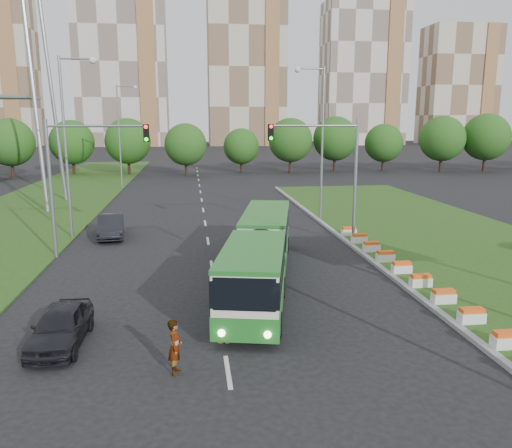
{
  "coord_description": "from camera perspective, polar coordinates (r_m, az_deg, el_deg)",
  "views": [
    {
      "loc": [
        -4.01,
        -20.65,
        7.85
      ],
      "look_at": [
        -0.71,
        4.64,
        2.6
      ],
      "focal_mm": 35.0,
      "sensor_mm": 36.0,
      "label": 1
    }
  ],
  "objects": [
    {
      "name": "ground",
      "position": [
        22.46,
        3.36,
        -8.85
      ],
      "size": [
        360.0,
        360.0,
        0.0
      ],
      "primitive_type": "plane",
      "color": "black",
      "rests_on": "ground"
    },
    {
      "name": "grass_median",
      "position": [
        34.22,
        22.63,
        -2.42
      ],
      "size": [
        14.0,
        60.0,
        0.15
      ],
      "primitive_type": "cube",
      "color": "#234C15",
      "rests_on": "ground"
    },
    {
      "name": "median_kerb",
      "position": [
        31.35,
        11.54,
        -2.94
      ],
      "size": [
        0.3,
        60.0,
        0.18
      ],
      "primitive_type": "cube",
      "color": "gray",
      "rests_on": "ground"
    },
    {
      "name": "left_verge",
      "position": [
        48.38,
        -24.14,
        1.33
      ],
      "size": [
        12.0,
        110.0,
        0.1
      ],
      "primitive_type": "cube",
      "color": "#234C15",
      "rests_on": "ground"
    },
    {
      "name": "lane_markings",
      "position": [
        41.42,
        -5.91,
        0.65
      ],
      "size": [
        0.2,
        100.0,
        0.01
      ],
      "primitive_type": null,
      "color": "beige",
      "rests_on": "ground"
    },
    {
      "name": "flower_planters",
      "position": [
        26.04,
        17.27,
        -5.42
      ],
      "size": [
        1.1,
        20.3,
        0.6
      ],
      "primitive_type": null,
      "color": "silver",
      "rests_on": "grass_median"
    },
    {
      "name": "traffic_mast_median",
      "position": [
        31.99,
        8.59,
        7.02
      ],
      "size": [
        5.76,
        0.32,
        8.0
      ],
      "color": "gray",
      "rests_on": "ground"
    },
    {
      "name": "traffic_mast_left",
      "position": [
        30.43,
        -19.62,
        6.25
      ],
      "size": [
        5.76,
        0.32,
        8.0
      ],
      "color": "gray",
      "rests_on": "ground"
    },
    {
      "name": "street_lamps",
      "position": [
        30.73,
        -5.6,
        8.12
      ],
      "size": [
        36.0,
        60.0,
        12.0
      ],
      "primitive_type": null,
      "color": "gray",
      "rests_on": "ground"
    },
    {
      "name": "tree_line",
      "position": [
        77.01,
        3.09,
        9.13
      ],
      "size": [
        120.0,
        8.0,
        9.0
      ],
      "primitive_type": null,
      "color": "#224E14",
      "rests_on": "ground"
    },
    {
      "name": "apartment_tower_cwest",
      "position": [
        172.9,
        -15.07,
        17.28
      ],
      "size": [
        28.0,
        15.0,
        52.0
      ],
      "primitive_type": "cube",
      "color": "beige",
      "rests_on": "ground"
    },
    {
      "name": "apartment_tower_ceast",
      "position": [
        172.56,
        -1.13,
        17.34
      ],
      "size": [
        25.0,
        15.0,
        50.0
      ],
      "primitive_type": "cube",
      "color": "beige",
      "rests_on": "ground"
    },
    {
      "name": "apartment_tower_east",
      "position": [
        181.25,
        12.08,
        16.34
      ],
      "size": [
        27.0,
        15.0,
        47.0
      ],
      "primitive_type": "cube",
      "color": "beige",
      "rests_on": "ground"
    },
    {
      "name": "midrise_east",
      "position": [
        195.21,
        22.09,
        14.38
      ],
      "size": [
        24.0,
        14.0,
        40.0
      ],
      "primitive_type": "cube",
      "color": "beige",
      "rests_on": "ground"
    },
    {
      "name": "articulated_bus",
      "position": [
        24.53,
        0.24,
        -3.22
      ],
      "size": [
        2.41,
        15.49,
        2.55
      ],
      "rotation": [
        0.0,
        0.0,
        -0.21
      ],
      "color": "beige",
      "rests_on": "ground"
    },
    {
      "name": "car_left_near",
      "position": [
        19.4,
        -21.41,
        -10.8
      ],
      "size": [
        1.79,
        4.23,
        1.43
      ],
      "primitive_type": "imported",
      "rotation": [
        0.0,
        0.0,
        -0.02
      ],
      "color": "black",
      "rests_on": "ground"
    },
    {
      "name": "car_left_far",
      "position": [
        35.75,
        -16.24,
        -0.24
      ],
      "size": [
        2.2,
        4.9,
        1.56
      ],
      "primitive_type": "imported",
      "rotation": [
        0.0,
        0.0,
        0.12
      ],
      "color": "black",
      "rests_on": "ground"
    },
    {
      "name": "pedestrian",
      "position": [
        16.38,
        -9.24,
        -13.67
      ],
      "size": [
        0.51,
        0.7,
        1.79
      ],
      "primitive_type": "imported",
      "rotation": [
        0.0,
        0.0,
        1.44
      ],
      "color": "gray",
      "rests_on": "ground"
    },
    {
      "name": "shopping_trolley",
      "position": [
        18.55,
        -3.69,
        -12.29
      ],
      "size": [
        0.4,
        0.42,
        0.68
      ],
      "rotation": [
        0.0,
        0.0,
        -0.17
      ],
      "color": "orange",
      "rests_on": "ground"
    }
  ]
}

